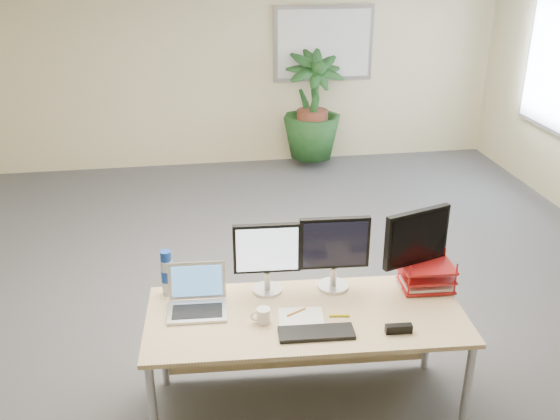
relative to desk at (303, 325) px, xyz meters
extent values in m
plane|color=#47484C|center=(-0.02, 0.80, -0.58)|extent=(8.00, 8.00, 0.00)
cube|color=beige|center=(-0.02, 4.80, 0.77)|extent=(7.00, 0.04, 2.70)
cube|color=#A4A4A8|center=(1.18, 4.77, 0.97)|extent=(1.30, 0.03, 0.95)
cube|color=silver|center=(1.18, 4.75, 0.97)|extent=(1.20, 0.01, 0.85)
cube|color=#A4A4A8|center=(3.45, 3.10, 0.97)|extent=(0.03, 1.30, 1.55)
cube|color=silver|center=(3.43, 3.10, 0.97)|extent=(0.01, 1.20, 1.45)
cube|color=tan|center=(-0.01, -0.11, 0.14)|extent=(1.96, 0.92, 0.03)
cube|color=tan|center=(0.02, 0.27, -0.23)|extent=(1.81, 0.13, 0.59)
cylinder|color=silver|center=(-0.93, -0.40, -0.23)|extent=(0.05, 0.05, 0.71)
cylinder|color=silver|center=(0.88, -0.51, -0.23)|extent=(0.05, 0.05, 0.71)
cylinder|color=silver|center=(-0.89, 0.30, -0.23)|extent=(0.05, 0.05, 0.71)
cylinder|color=silver|center=(0.92, 0.19, -0.23)|extent=(0.05, 0.05, 0.71)
imported|color=#153B18|center=(0.98, 4.43, 0.17)|extent=(0.99, 0.99, 1.50)
cylinder|color=silver|center=(-0.20, 0.20, 0.16)|extent=(0.19, 0.19, 0.02)
cylinder|color=silver|center=(-0.20, 0.20, 0.23)|extent=(0.04, 0.04, 0.11)
cube|color=black|center=(-0.20, 0.20, 0.46)|extent=(0.42, 0.06, 0.33)
cube|color=white|center=(-0.20, 0.17, 0.46)|extent=(0.38, 0.03, 0.29)
cylinder|color=silver|center=(0.22, 0.17, 0.16)|extent=(0.20, 0.20, 0.02)
cylinder|color=silver|center=(0.22, 0.17, 0.24)|extent=(0.04, 0.04, 0.12)
cube|color=black|center=(0.22, 0.17, 0.48)|extent=(0.44, 0.07, 0.34)
cube|color=black|center=(0.22, 0.15, 0.48)|extent=(0.40, 0.03, 0.30)
cylinder|color=silver|center=(0.74, 0.13, 0.17)|extent=(0.21, 0.21, 0.02)
cylinder|color=silver|center=(0.74, 0.13, 0.24)|extent=(0.04, 0.04, 0.13)
cube|color=black|center=(0.74, 0.13, 0.50)|extent=(0.46, 0.19, 0.36)
cube|color=black|center=(0.75, 0.11, 0.50)|extent=(0.41, 0.14, 0.32)
cube|color=silver|center=(-0.65, 0.01, 0.16)|extent=(0.37, 0.27, 0.02)
cube|color=black|center=(-0.65, 0.00, 0.18)|extent=(0.31, 0.18, 0.00)
cube|color=silver|center=(-0.64, 0.16, 0.29)|extent=(0.36, 0.08, 0.23)
cube|color=#508ED0|center=(-0.64, 0.15, 0.29)|extent=(0.31, 0.06, 0.19)
cube|color=black|center=(0.01, -0.32, 0.17)|extent=(0.44, 0.17, 0.02)
cylinder|color=white|center=(-0.27, -0.15, 0.20)|extent=(0.08, 0.08, 0.09)
torus|color=white|center=(-0.32, -0.15, 0.20)|extent=(0.06, 0.02, 0.06)
cube|color=white|center=(-0.05, -0.14, 0.16)|extent=(0.29, 0.23, 0.01)
cylinder|color=orange|center=(-0.07, -0.10, 0.17)|extent=(0.13, 0.07, 0.01)
cylinder|color=yellow|center=(0.18, -0.17, 0.16)|extent=(0.12, 0.03, 0.02)
cylinder|color=silver|center=(-0.82, 0.26, 0.27)|extent=(0.08, 0.08, 0.24)
cylinder|color=#163DA8|center=(-0.82, 0.26, 0.42)|extent=(0.07, 0.07, 0.06)
cylinder|color=#163DA8|center=(-0.82, 0.26, 0.28)|extent=(0.08, 0.08, 0.08)
cube|color=#A81415|center=(0.82, 0.08, 0.17)|extent=(0.34, 0.27, 0.01)
cube|color=#A81415|center=(0.82, 0.08, 0.24)|extent=(0.34, 0.27, 0.01)
cube|color=#A81415|center=(0.82, 0.08, 0.31)|extent=(0.34, 0.27, 0.01)
cube|color=white|center=(0.82, 0.08, 0.18)|extent=(0.31, 0.24, 0.02)
cube|color=black|center=(0.48, -0.38, 0.18)|extent=(0.16, 0.05, 0.05)
camera|label=1|loc=(-0.66, -3.21, 2.24)|focal=40.00mm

